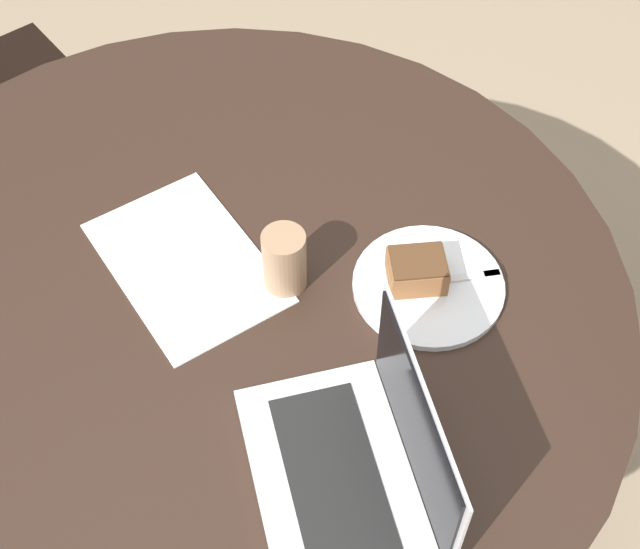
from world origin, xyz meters
The scene contains 8 objects.
ground_plane centered at (0.00, 0.00, 0.00)m, with size 12.00×12.00×0.00m, color gray.
dining_table centered at (0.00, 0.00, 0.61)m, with size 1.35×1.35×0.70m.
paper_document centered at (-0.07, -0.02, 0.70)m, with size 0.37×0.28×0.00m.
plate centered at (0.13, 0.32, 0.71)m, with size 0.24×0.24×0.01m.
cake_slice centered at (0.11, 0.31, 0.74)m, with size 0.10×0.11×0.05m.
fork centered at (0.14, 0.37, 0.72)m, with size 0.06×0.17×0.00m.
coffee_glass centered at (0.03, 0.12, 0.76)m, with size 0.07×0.07×0.11m.
laptop centered at (0.38, 0.08, 0.74)m, with size 0.36×0.26×0.21m.
Camera 1 is at (0.84, -0.17, 1.84)m, focal length 50.00 mm.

